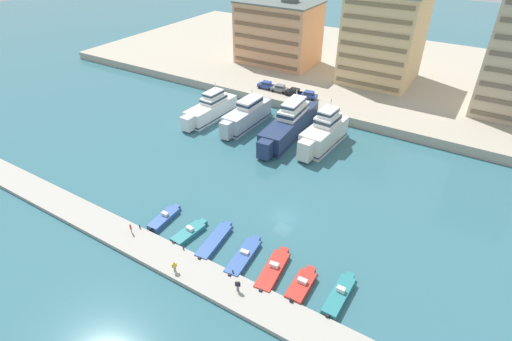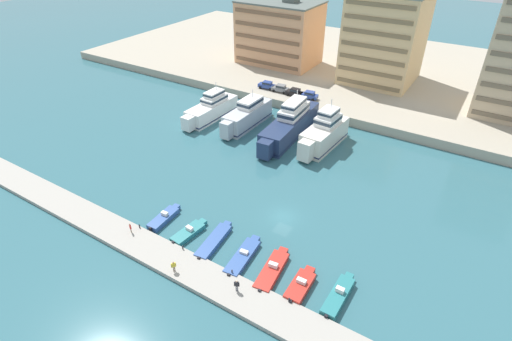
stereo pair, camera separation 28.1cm
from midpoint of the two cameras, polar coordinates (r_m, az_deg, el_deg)
ground_plane at (r=60.71m, az=4.03°, el=-6.63°), size 400.00×400.00×0.00m
quay_promenade at (r=118.59m, az=20.61°, el=12.59°), size 180.00×70.00×2.03m
pier_dock at (r=50.95m, az=-4.87°, el=-16.09°), size 120.00×4.81×0.61m
yacht_white_far_left at (r=89.05m, az=-6.31°, el=8.76°), size 4.69×16.52×7.70m
yacht_silver_left at (r=85.11m, az=-1.17°, el=7.88°), size 4.11×16.20×7.49m
yacht_navy_mid_left at (r=81.36m, az=4.99°, el=6.69°), size 5.64×22.67×8.81m
yacht_ivory_center_left at (r=78.04m, az=9.78°, el=5.24°), size 5.31×15.49×9.24m
motorboat_blue_far_left at (r=61.27m, az=-12.85°, el=-6.59°), size 2.13×6.48×1.31m
motorboat_teal_left at (r=58.16m, az=-9.42°, el=-8.69°), size 2.48×6.33×1.27m
motorboat_blue_mid_left at (r=56.40m, az=-5.86°, el=-9.97°), size 2.70×8.29×0.84m
motorboat_blue_center_left at (r=54.02m, az=-1.71°, el=-12.17°), size 2.74×8.13×1.12m
motorboat_red_center at (r=52.37m, az=2.49°, el=-14.02°), size 2.96×8.20×1.33m
motorboat_red_center_right at (r=50.89m, az=6.55°, el=-16.01°), size 2.35×6.27×1.40m
motorboat_teal_mid_right at (r=50.53m, az=11.85°, el=-17.11°), size 1.87×7.53×1.57m
car_blue_far_left at (r=99.47m, az=1.65°, el=12.14°), size 4.21×2.15×1.80m
car_grey_left at (r=97.64m, az=3.60°, el=11.67°), size 4.22×2.17×1.80m
car_black_mid_left at (r=95.65m, az=5.65°, el=11.10°), size 4.12×1.96×1.80m
car_blue_center_left at (r=94.44m, az=7.69°, el=10.67°), size 4.23×2.19×1.80m
apartment_block_far_left at (r=116.69m, az=3.43°, el=19.08°), size 21.50×14.31×18.50m
apartment_block_left at (r=107.16m, az=18.04°, el=17.68°), size 17.08×18.02×23.43m
pedestrian_near_edge at (r=49.17m, az=-2.60°, el=-15.99°), size 0.63×0.40×1.74m
pedestrian_mid_deck at (r=52.22m, az=-11.54°, el=-13.17°), size 0.43×0.56×1.65m
pedestrian_far_side at (r=59.12m, az=-17.38°, el=-7.75°), size 0.53×0.40×1.56m
bollard_west at (r=59.93m, az=-16.19°, el=-7.61°), size 0.20×0.20×0.61m
bollard_west_mid at (r=55.30m, az=-10.30°, el=-10.72°), size 0.20×0.20×0.61m
bollard_east_mid at (r=51.53m, az=-3.28°, el=-14.20°), size 0.20×0.20×0.61m
bollard_east at (r=48.82m, az=4.93°, el=-17.89°), size 0.20×0.20×0.61m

